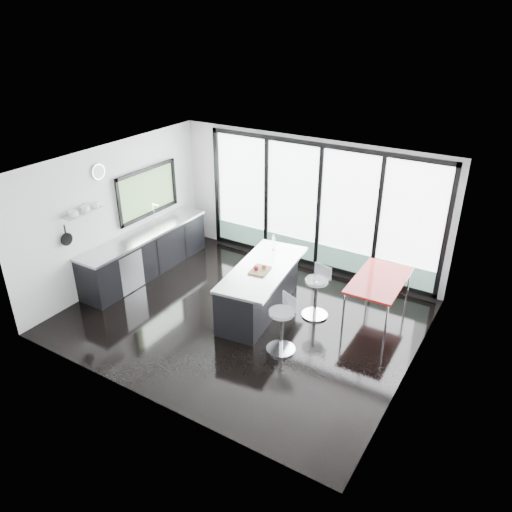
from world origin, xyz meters
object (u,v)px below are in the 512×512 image
Objects in this scene: bar_stool_near at (281,331)px; bar_stool_far at (316,298)px; red_table at (377,298)px; island at (259,288)px.

bar_stool_near is 1.23m from bar_stool_far.
bar_stool_near reaches higher than bar_stool_far.
red_table is (0.99, 1.76, 0.01)m from bar_stool_near.
bar_stool_near is 1.01× the size of bar_stool_far.
bar_stool_near is at bearing -119.47° from red_table.
island is at bearing -145.33° from bar_stool_far.
island is 2.14m from red_table.
island reaches higher than red_table.
bar_stool_near is at bearing -77.21° from bar_stool_far.
bar_stool_far is at bearing -150.93° from red_table.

